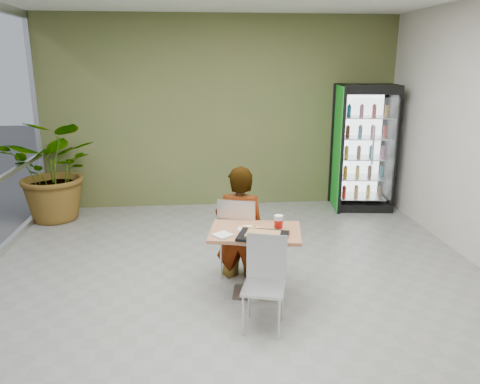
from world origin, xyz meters
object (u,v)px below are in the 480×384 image
object	(u,v)px
chair_far	(238,232)
soda_cup	(279,223)
dining_table	(255,250)
beverage_fridge	(364,148)
chair_near	(265,274)
cafeteria_tray	(263,236)
potted_plant	(56,170)
seated_woman	(240,235)

from	to	relation	value
chair_far	soda_cup	xyz separation A→B (m)	(0.37, -0.50, 0.26)
dining_table	beverage_fridge	xyz separation A→B (m)	(2.24, 3.03, 0.51)
chair_far	dining_table	bearing A→B (deg)	122.21
chair_near	soda_cup	world-z (taller)	soda_cup
dining_table	cafeteria_tray	size ratio (longest dim) A/B	2.11
chair_near	potted_plant	bearing A→B (deg)	145.63
cafeteria_tray	dining_table	bearing A→B (deg)	104.51
chair_near	dining_table	bearing A→B (deg)	109.13
chair_far	cafeteria_tray	xyz separation A→B (m)	(0.19, -0.68, 0.20)
dining_table	potted_plant	xyz separation A→B (m)	(-2.77, 2.86, 0.27)
dining_table	cafeteria_tray	bearing A→B (deg)	-75.49
chair_far	cafeteria_tray	distance (m)	0.73
dining_table	potted_plant	world-z (taller)	potted_plant
dining_table	cafeteria_tray	world-z (taller)	cafeteria_tray
chair_near	seated_woman	size ratio (longest dim) A/B	0.54
potted_plant	cafeteria_tray	bearing A→B (deg)	-47.29
chair_far	potted_plant	xyz separation A→B (m)	(-2.64, 2.38, 0.24)
beverage_fridge	potted_plant	xyz separation A→B (m)	(-5.01, -0.17, -0.24)
chair_near	seated_woman	world-z (taller)	seated_woman
seated_woman	cafeteria_tray	bearing A→B (deg)	118.75
chair_far	soda_cup	size ratio (longest dim) A/B	5.94
soda_cup	chair_near	bearing A→B (deg)	-112.19
soda_cup	beverage_fridge	size ratio (longest dim) A/B	0.08
soda_cup	cafeteria_tray	bearing A→B (deg)	-135.77
soda_cup	seated_woman	bearing A→B (deg)	122.33
soda_cup	beverage_fridge	bearing A→B (deg)	56.77
dining_table	chair_near	xyz separation A→B (m)	(0.03, -0.54, -0.02)
chair_near	soda_cup	xyz separation A→B (m)	(0.21, 0.52, 0.32)
chair_far	chair_near	distance (m)	1.03
dining_table	chair_near	bearing A→B (deg)	-86.99
dining_table	chair_far	distance (m)	0.50
soda_cup	potted_plant	distance (m)	4.17
cafeteria_tray	chair_far	bearing A→B (deg)	105.35
beverage_fridge	soda_cup	bearing A→B (deg)	-115.65
soda_cup	chair_far	bearing A→B (deg)	126.91
chair_far	cafeteria_tray	world-z (taller)	chair_far
soda_cup	cafeteria_tray	size ratio (longest dim) A/B	0.33
seated_woman	potted_plant	bearing A→B (deg)	-24.68
dining_table	chair_far	xyz separation A→B (m)	(-0.13, 0.48, 0.03)
chair_far	beverage_fridge	bearing A→B (deg)	-116.39
dining_table	chair_near	size ratio (longest dim) A/B	1.18
chair_near	beverage_fridge	world-z (taller)	beverage_fridge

